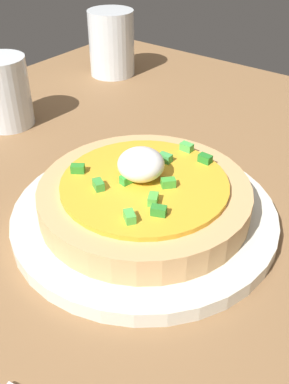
{
  "coord_description": "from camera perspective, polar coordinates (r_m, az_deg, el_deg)",
  "views": [
    {
      "loc": [
        -19.51,
        -27.89,
        29.61
      ],
      "look_at": [
        7.28,
        -7.48,
        5.56
      ],
      "focal_mm": 41.28,
      "sensor_mm": 36.0,
      "label": 1
    }
  ],
  "objects": [
    {
      "name": "dining_table",
      "position": [
        0.44,
        -13.55,
        -5.69
      ],
      "size": [
        106.29,
        71.16,
        2.09
      ],
      "primitive_type": "cube",
      "color": "olive",
      "rests_on": "ground"
    },
    {
      "name": "plate",
      "position": [
        0.43,
        0.0,
        -2.97
      ],
      "size": [
        25.45,
        25.45,
        1.47
      ],
      "primitive_type": "cylinder",
      "color": "silver",
      "rests_on": "dining_table"
    },
    {
      "name": "pizza",
      "position": [
        0.42,
        -0.02,
        -0.34
      ],
      "size": [
        19.99,
        19.99,
        6.11
      ],
      "color": "tan",
      "rests_on": "plate"
    },
    {
      "name": "cup_near",
      "position": [
        0.77,
        -4.26,
        18.19
      ],
      "size": [
        7.49,
        7.49,
        10.37
      ],
      "color": "silver",
      "rests_on": "dining_table"
    },
    {
      "name": "cup_far",
      "position": [
        0.62,
        -17.63,
        11.8
      ],
      "size": [
        6.8,
        6.8,
        9.18
      ],
      "color": "silver",
      "rests_on": "dining_table"
    }
  ]
}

